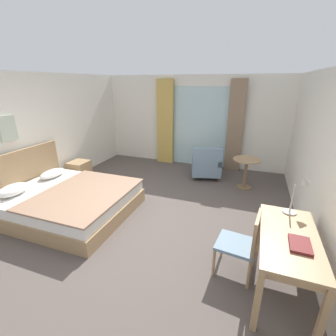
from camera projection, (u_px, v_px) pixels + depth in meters
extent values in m
cube|color=#564C47|center=(142.00, 223.00, 4.20)|extent=(5.82, 7.35, 0.10)
cube|color=white|center=(193.00, 121.00, 6.76)|extent=(5.42, 0.12, 2.52)
cube|color=white|center=(18.00, 140.00, 4.61)|extent=(0.12, 6.95, 2.52)
cube|color=white|center=(332.00, 174.00, 2.89)|extent=(0.12, 6.95, 2.52)
cube|color=silver|center=(199.00, 128.00, 6.67)|extent=(1.55, 0.02, 2.22)
cube|color=tan|center=(165.00, 123.00, 6.87)|extent=(0.49, 0.10, 2.41)
cube|color=#897056|center=(235.00, 127.00, 6.23)|extent=(0.41, 0.10, 2.41)
cube|color=tan|center=(70.00, 206.00, 4.40)|extent=(2.21, 1.86, 0.26)
cube|color=white|center=(69.00, 195.00, 4.33)|extent=(2.14, 1.81, 0.19)
cube|color=tan|center=(21.00, 178.00, 4.62)|extent=(0.07, 1.89, 1.09)
cube|color=#99755B|center=(84.00, 193.00, 4.17)|extent=(1.46, 1.84, 0.03)
ellipsoid|color=white|center=(13.00, 190.00, 4.12)|extent=(0.35, 0.55, 0.18)
ellipsoid|color=white|center=(52.00, 173.00, 4.91)|extent=(0.33, 0.59, 0.14)
cube|color=tan|center=(80.00, 171.00, 5.83)|extent=(0.43, 0.45, 0.49)
cube|color=#8F704E|center=(73.00, 170.00, 5.59)|extent=(0.36, 0.01, 0.12)
cube|color=tan|center=(289.00, 237.00, 2.53)|extent=(0.61, 1.27, 0.04)
cube|color=tan|center=(289.00, 241.00, 2.55)|extent=(0.56, 1.21, 0.08)
cube|color=tan|center=(322.00, 321.00, 2.04)|extent=(0.06, 0.06, 0.74)
cube|color=tan|center=(302.00, 239.00, 3.10)|extent=(0.06, 0.06, 0.74)
cube|color=tan|center=(257.00, 301.00, 2.22)|extent=(0.06, 0.06, 0.74)
cube|color=tan|center=(259.00, 231.00, 3.28)|extent=(0.06, 0.06, 0.74)
cube|color=gray|center=(236.00, 244.00, 2.92)|extent=(0.51, 0.49, 0.04)
cube|color=tan|center=(256.00, 232.00, 2.75)|extent=(0.08, 0.41, 0.45)
cylinder|color=tan|center=(222.00, 245.00, 3.26)|extent=(0.04, 0.04, 0.40)
cylinder|color=tan|center=(214.00, 263.00, 2.93)|extent=(0.04, 0.04, 0.40)
cylinder|color=tan|center=(254.00, 254.00, 3.08)|extent=(0.04, 0.04, 0.40)
cylinder|color=tan|center=(249.00, 275.00, 2.75)|extent=(0.04, 0.04, 0.40)
cylinder|color=#B7B2A8|center=(289.00, 212.00, 2.96)|extent=(0.17, 0.17, 0.02)
cylinder|color=#B7B2A8|center=(292.00, 198.00, 2.90)|extent=(0.02, 0.02, 0.37)
cone|color=#B7B2A8|center=(305.00, 180.00, 2.88)|extent=(0.15, 0.14, 0.16)
cube|color=maroon|center=(300.00, 245.00, 2.36)|extent=(0.21, 0.30, 0.03)
cube|color=gray|center=(206.00, 168.00, 6.07)|extent=(0.88, 0.91, 0.27)
cube|color=gray|center=(207.00, 158.00, 5.65)|extent=(0.72, 0.31, 0.48)
cube|color=gray|center=(218.00, 160.00, 5.97)|extent=(0.29, 0.74, 0.16)
cube|color=gray|center=(194.00, 160.00, 6.02)|extent=(0.29, 0.74, 0.16)
cylinder|color=#4C3D2D|center=(215.00, 171.00, 6.40)|extent=(0.04, 0.04, 0.10)
cylinder|color=#4C3D2D|center=(194.00, 170.00, 6.44)|extent=(0.04, 0.04, 0.10)
cylinder|color=#4C3D2D|center=(218.00, 180.00, 5.82)|extent=(0.04, 0.04, 0.10)
cylinder|color=#4C3D2D|center=(194.00, 179.00, 5.86)|extent=(0.04, 0.04, 0.10)
cylinder|color=tan|center=(247.00, 159.00, 5.26)|extent=(0.61, 0.61, 0.03)
cylinder|color=brown|center=(245.00, 174.00, 5.38)|extent=(0.07, 0.07, 0.68)
cylinder|color=brown|center=(244.00, 187.00, 5.49)|extent=(0.33, 0.33, 0.02)
cube|color=#B7C6B2|center=(8.00, 128.00, 4.31)|extent=(0.03, 0.33, 0.46)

